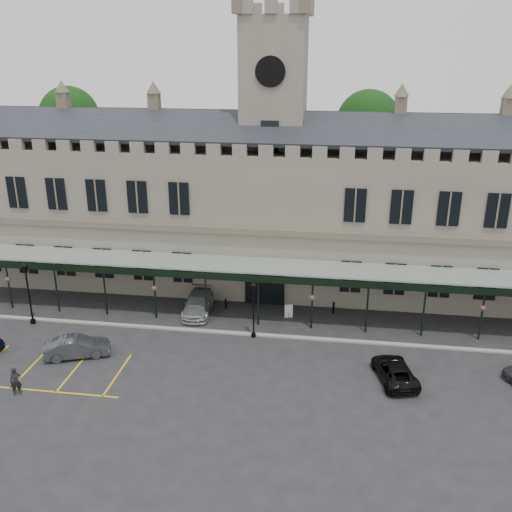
# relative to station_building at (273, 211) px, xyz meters

# --- Properties ---
(ground) EXTENTS (140.00, 140.00, 0.00)m
(ground) POSITION_rel_station_building_xyz_m (0.00, -15.91, -6.47)
(ground) COLOR black
(station_building) EXTENTS (60.00, 10.36, 17.30)m
(station_building) POSITION_rel_station_building_xyz_m (0.00, 0.00, 0.00)
(station_building) COLOR #6E685C
(station_building) RESTS_ON ground
(clock_tower) EXTENTS (5.60, 5.60, 24.80)m
(clock_tower) POSITION_rel_station_building_xyz_m (0.00, 0.09, 6.64)
(clock_tower) COLOR #6E685C
(clock_tower) RESTS_ON ground
(canopy) EXTENTS (50.00, 4.10, 4.30)m
(canopy) POSITION_rel_station_building_xyz_m (0.00, -8.45, -4.06)
(canopy) COLOR #8C9E93
(canopy) RESTS_ON ground
(kerb) EXTENTS (60.00, 0.40, 0.12)m
(kerb) POSITION_rel_station_building_xyz_m (0.00, -10.41, -6.41)
(kerb) COLOR gray
(kerb) RESTS_ON ground
(parking_markings) EXTENTS (16.00, 6.00, 0.01)m
(parking_markings) POSITION_rel_station_building_xyz_m (-14.00, -17.41, -6.47)
(parking_markings) COLOR gold
(parking_markings) RESTS_ON ground
(tree_behind_left) EXTENTS (6.00, 6.00, 16.00)m
(tree_behind_left) POSITION_rel_station_building_xyz_m (-22.00, 9.09, 6.35)
(tree_behind_left) COLOR #332314
(tree_behind_left) RESTS_ON ground
(tree_behind_mid) EXTENTS (6.00, 6.00, 16.00)m
(tree_behind_mid) POSITION_rel_station_building_xyz_m (8.00, 9.09, 6.35)
(tree_behind_mid) COLOR #332314
(tree_behind_mid) RESTS_ON ground
(lamp_post_left) EXTENTS (0.48, 0.48, 5.06)m
(lamp_post_left) POSITION_rel_station_building_xyz_m (-17.00, -10.97, -3.47)
(lamp_post_left) COLOR black
(lamp_post_left) RESTS_ON ground
(lamp_post_mid) EXTENTS (0.42, 0.42, 4.39)m
(lamp_post_mid) POSITION_rel_station_building_xyz_m (-0.07, -10.65, -3.87)
(lamp_post_mid) COLOR black
(lamp_post_mid) RESTS_ON ground
(sign_board) EXTENTS (0.62, 0.24, 1.10)m
(sign_board) POSITION_rel_station_building_xyz_m (2.16, -7.19, -5.93)
(sign_board) COLOR black
(sign_board) RESTS_ON ground
(bollard_left) EXTENTS (0.15, 0.15, 0.84)m
(bollard_left) POSITION_rel_station_building_xyz_m (-2.97, -6.33, -6.05)
(bollard_left) COLOR black
(bollard_left) RESTS_ON ground
(bollard_right) EXTENTS (0.17, 0.17, 0.93)m
(bollard_right) POSITION_rel_station_building_xyz_m (5.59, -5.91, -6.00)
(bollard_right) COLOR black
(bollard_right) RESTS_ON ground
(car_left_b) EXTENTS (4.57, 2.97, 1.42)m
(car_left_b) POSITION_rel_station_building_xyz_m (-11.50, -15.09, -5.76)
(car_left_b) COLOR #35373C
(car_left_b) RESTS_ON ground
(car_taxi) EXTENTS (2.46, 5.21, 1.47)m
(car_taxi) POSITION_rel_station_building_xyz_m (-5.00, -7.29, -5.73)
(car_taxi) COLOR #999BA0
(car_taxi) RESTS_ON ground
(car_van) EXTENTS (3.09, 4.84, 1.24)m
(car_van) POSITION_rel_station_building_xyz_m (9.56, -14.93, -5.85)
(car_van) COLOR black
(car_van) RESTS_ON ground
(person_a) EXTENTS (0.79, 0.72, 1.81)m
(person_a) POSITION_rel_station_building_xyz_m (-13.20, -19.85, -5.56)
(person_a) COLOR black
(person_a) RESTS_ON ground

